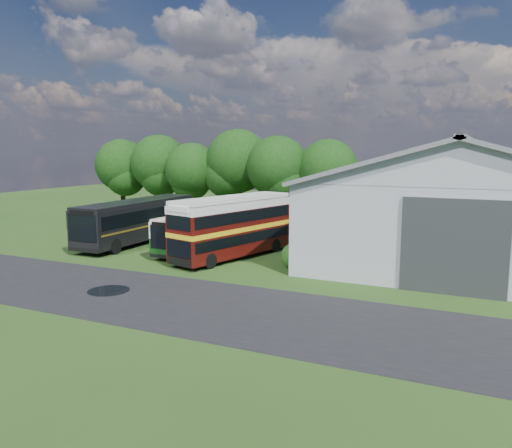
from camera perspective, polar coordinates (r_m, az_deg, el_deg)
The scene contains 15 objects.
ground at distance 29.14m, azimuth -10.33°, elevation -6.40°, with size 120.00×120.00×0.00m, color #1F3E13.
asphalt_road at distance 25.13m, azimuth -8.68°, elevation -8.80°, with size 60.00×8.00×0.02m, color black.
puddle at distance 27.80m, azimuth -16.49°, elevation -7.36°, with size 2.20×2.20×0.01m, color black.
storage_shed at distance 39.03m, azimuth 22.90°, elevation 3.05°, with size 18.80×24.80×8.15m.
tree_far_left at distance 61.29m, azimuth -15.09°, elevation 6.49°, with size 6.12×6.12×8.64m.
tree_left_a at distance 58.60m, azimuth -11.01°, elevation 6.85°, with size 6.46×6.46×9.12m.
tree_left_b at distance 54.98m, azimuth -7.37°, elevation 6.18°, with size 5.78×5.78×8.16m.
tree_mid at distance 53.60m, azimuth -2.08°, elevation 7.19°, with size 6.80×6.80×9.60m.
tree_right_a at distance 50.60m, azimuth 2.48°, elevation 6.54°, with size 6.26×6.26×8.83m.
tree_right_b at distance 49.67m, azimuth 8.20°, elevation 6.14°, with size 5.98×5.98×8.45m.
shrub_front at distance 31.74m, azimuth 4.39°, elevation -5.05°, with size 1.70×1.70×1.70m, color #194714.
shrub_mid at distance 33.57m, azimuth 5.60°, elevation -4.32°, with size 1.60×1.60×1.60m, color #194714.
bus_green_single at distance 37.38m, azimuth -5.67°, elevation -0.65°, with size 3.01×10.36×2.82m.
bus_maroon_double at distance 34.36m, azimuth -2.67°, elevation -0.39°, with size 4.96×10.19×4.25m.
bus_dark_single at distance 41.09m, azimuth -13.33°, elevation 0.44°, with size 3.03×12.41×3.41m.
Camera 1 is at (16.44, -22.88, 7.44)m, focal length 35.00 mm.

